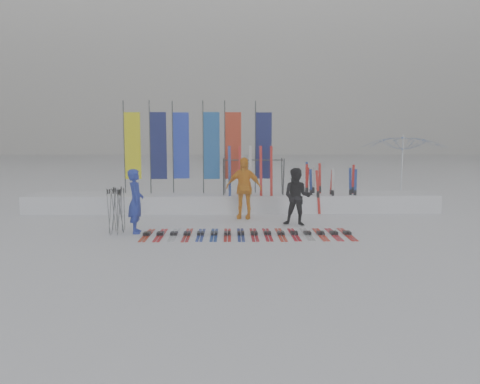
{
  "coord_description": "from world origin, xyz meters",
  "views": [
    {
      "loc": [
        -0.07,
        -11.52,
        2.52
      ],
      "look_at": [
        0.2,
        1.6,
        1.0
      ],
      "focal_mm": 35.0,
      "sensor_mm": 36.0,
      "label": 1
    }
  ],
  "objects_px": {
    "tent_canopy": "(403,170)",
    "person_blue": "(136,201)",
    "person_yellow": "(244,188)",
    "ski_row": "(247,234)",
    "ski_rack": "(253,172)",
    "person_black": "(297,197)"
  },
  "relations": [
    {
      "from": "ski_row",
      "to": "ski_rack",
      "type": "bearing_deg",
      "value": 84.93
    },
    {
      "from": "person_yellow",
      "to": "person_blue",
      "type": "bearing_deg",
      "value": -130.91
    },
    {
      "from": "person_blue",
      "to": "tent_canopy",
      "type": "height_order",
      "value": "tent_canopy"
    },
    {
      "from": "person_black",
      "to": "tent_canopy",
      "type": "xyz_separation_m",
      "value": [
        4.53,
        3.96,
        0.52
      ]
    },
    {
      "from": "tent_canopy",
      "to": "person_blue",
      "type": "bearing_deg",
      "value": -151.04
    },
    {
      "from": "tent_canopy",
      "to": "ski_rack",
      "type": "xyz_separation_m",
      "value": [
        -5.68,
        -1.56,
        0.04
      ]
    },
    {
      "from": "person_yellow",
      "to": "ski_rack",
      "type": "height_order",
      "value": "person_yellow"
    },
    {
      "from": "tent_canopy",
      "to": "ski_row",
      "type": "distance_m",
      "value": 8.12
    },
    {
      "from": "tent_canopy",
      "to": "ski_row",
      "type": "relative_size",
      "value": 0.55
    },
    {
      "from": "tent_canopy",
      "to": "ski_rack",
      "type": "distance_m",
      "value": 5.89
    },
    {
      "from": "person_blue",
      "to": "ski_rack",
      "type": "bearing_deg",
      "value": -54.08
    },
    {
      "from": "person_yellow",
      "to": "ski_rack",
      "type": "xyz_separation_m",
      "value": [
        0.36,
        1.17,
        0.42
      ]
    },
    {
      "from": "ski_row",
      "to": "person_blue",
      "type": "bearing_deg",
      "value": 173.4
    },
    {
      "from": "tent_canopy",
      "to": "person_yellow",
      "type": "bearing_deg",
      "value": -155.67
    },
    {
      "from": "person_black",
      "to": "ski_row",
      "type": "height_order",
      "value": "person_black"
    },
    {
      "from": "person_blue",
      "to": "person_yellow",
      "type": "xyz_separation_m",
      "value": [
        2.92,
        2.23,
        0.11
      ]
    },
    {
      "from": "person_black",
      "to": "person_blue",
      "type": "bearing_deg",
      "value": -151.4
    },
    {
      "from": "person_blue",
      "to": "tent_canopy",
      "type": "relative_size",
      "value": 0.57
    },
    {
      "from": "person_blue",
      "to": "person_yellow",
      "type": "height_order",
      "value": "person_yellow"
    },
    {
      "from": "person_yellow",
      "to": "tent_canopy",
      "type": "xyz_separation_m",
      "value": [
        6.04,
        2.73,
        0.39
      ]
    },
    {
      "from": "person_yellow",
      "to": "ski_rack",
      "type": "relative_size",
      "value": 0.94
    },
    {
      "from": "ski_rack",
      "to": "person_yellow",
      "type": "bearing_deg",
      "value": -107.16
    }
  ]
}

